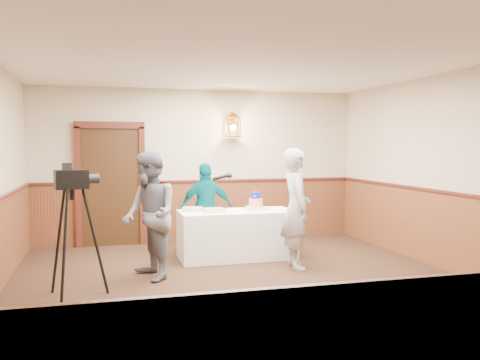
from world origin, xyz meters
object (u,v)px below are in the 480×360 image
object	(u,v)px
assistant_p	(206,208)
tv_camera_rig	(73,241)
tiered_cake	(256,203)
interviewer	(150,215)
sheet_cake_yellow	(214,210)
baker	(296,208)
sheet_cake_green	(192,209)
display_table	(237,234)

from	to	relation	value
assistant_p	tv_camera_rig	size ratio (longest dim) A/B	0.99
tiered_cake	interviewer	distance (m)	2.02
sheet_cake_yellow	baker	world-z (taller)	baker
interviewer	tiered_cake	bearing A→B (deg)	104.38
tiered_cake	sheet_cake_yellow	distance (m)	0.72
sheet_cake_green	baker	xyz separation A→B (m)	(1.36, -0.93, 0.09)
display_table	tiered_cake	world-z (taller)	tiered_cake
baker	interviewer	bearing A→B (deg)	97.94
interviewer	baker	size ratio (longest dim) A/B	0.99
tiered_cake	baker	world-z (taller)	baker
display_table	sheet_cake_yellow	distance (m)	0.56
interviewer	baker	bearing A→B (deg)	77.62
sheet_cake_yellow	tv_camera_rig	bearing A→B (deg)	-143.51
baker	tiered_cake	bearing A→B (deg)	26.09
display_table	interviewer	size ratio (longest dim) A/B	1.05
tiered_cake	tv_camera_rig	distance (m)	3.14
display_table	baker	distance (m)	1.18
baker	assistant_p	bearing A→B (deg)	43.98
display_table	assistant_p	distance (m)	0.72
baker	tv_camera_rig	distance (m)	3.12
sheet_cake_green	baker	bearing A→B (deg)	-34.37
tv_camera_rig	tiered_cake	bearing A→B (deg)	17.81
display_table	sheet_cake_yellow	size ratio (longest dim) A/B	5.93
tiered_cake	baker	bearing A→B (deg)	-69.24
display_table	baker	bearing A→B (deg)	-51.51
tiered_cake	baker	size ratio (longest dim) A/B	0.16
display_table	tv_camera_rig	size ratio (longest dim) A/B	1.20
display_table	interviewer	world-z (taller)	interviewer
tiered_cake	assistant_p	xyz separation A→B (m)	(-0.72, 0.43, -0.12)
sheet_cake_green	interviewer	world-z (taller)	interviewer
tiered_cake	display_table	bearing A→B (deg)	-170.29
sheet_cake_green	assistant_p	xyz separation A→B (m)	(0.30, 0.39, -0.04)
interviewer	tv_camera_rig	xyz separation A→B (m)	(-0.94, -0.61, -0.19)
assistant_p	tv_camera_rig	bearing A→B (deg)	46.60
display_table	tiered_cake	size ratio (longest dim) A/B	6.35
sheet_cake_green	tv_camera_rig	xyz separation A→B (m)	(-1.67, -1.63, -0.11)
sheet_cake_yellow	display_table	bearing A→B (deg)	10.32
interviewer	sheet_cake_yellow	bearing A→B (deg)	114.40
tiered_cake	sheet_cake_yellow	xyz separation A→B (m)	(-0.71, -0.12, -0.08)
baker	assistant_p	xyz separation A→B (m)	(-1.06, 1.32, -0.12)
tiered_cake	assistant_p	world-z (taller)	assistant_p
display_table	tv_camera_rig	distance (m)	2.84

